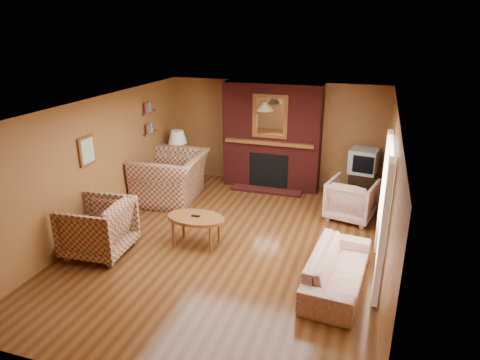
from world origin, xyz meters
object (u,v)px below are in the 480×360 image
(tv_stand, at_px, (361,186))
(plaid_loveseat, at_px, (172,177))
(floral_sofa, at_px, (337,269))
(table_lamp, at_px, (178,144))
(plaid_armchair, at_px, (98,228))
(coffee_table, at_px, (196,220))
(fireplace, at_px, (272,137))
(crt_tv, at_px, (364,161))
(floral_armchair, at_px, (352,199))
(side_table, at_px, (179,172))

(tv_stand, bearing_deg, plaid_loveseat, -165.57)
(floral_sofa, distance_m, table_lamp, 5.13)
(plaid_armchair, relative_size, coffee_table, 1.00)
(fireplace, bearing_deg, plaid_armchair, -116.49)
(plaid_armchair, height_order, crt_tv, crt_tv)
(plaid_loveseat, bearing_deg, plaid_armchair, -8.01)
(coffee_table, relative_size, crt_tv, 1.60)
(tv_stand, relative_size, crt_tv, 0.98)
(table_lamp, bearing_deg, fireplace, 14.29)
(plaid_loveseat, distance_m, floral_armchair, 3.77)
(fireplace, xyz_separation_m, floral_armchair, (1.92, -1.25, -0.78))
(floral_sofa, distance_m, crt_tv, 3.54)
(coffee_table, xyz_separation_m, tv_stand, (2.58, 2.97, -0.16))
(tv_stand, bearing_deg, coffee_table, -134.09)
(floral_armchair, xyz_separation_m, tv_stand, (0.13, 1.07, -0.09))
(crt_tv, bearing_deg, plaid_loveseat, -162.52)
(tv_stand, bearing_deg, side_table, -178.30)
(floral_armchair, bearing_deg, plaid_armchair, 47.54)
(fireplace, distance_m, table_lamp, 2.18)
(tv_stand, bearing_deg, plaid_armchair, -140.14)
(plaid_loveseat, distance_m, coffee_table, 2.18)
(plaid_loveseat, bearing_deg, coffee_table, 31.43)
(crt_tv, bearing_deg, coffee_table, -131.02)
(floral_sofa, bearing_deg, plaid_armchair, 98.53)
(plaid_loveseat, xyz_separation_m, plaid_armchair, (-0.10, -2.49, -0.04))
(floral_armchair, distance_m, side_table, 4.08)
(plaid_armchair, bearing_deg, plaid_loveseat, 173.79)
(plaid_loveseat, distance_m, floral_sofa, 4.38)
(plaid_loveseat, relative_size, crt_tv, 2.45)
(fireplace, distance_m, floral_armchair, 2.42)
(plaid_armchair, bearing_deg, tv_stand, 129.07)
(plaid_armchair, height_order, coffee_table, plaid_armchair)
(floral_sofa, bearing_deg, crt_tv, 2.47)
(fireplace, distance_m, side_table, 2.34)
(coffee_table, height_order, side_table, side_table)
(tv_stand, bearing_deg, floral_sofa, -95.59)
(fireplace, bearing_deg, plaid_loveseat, -142.52)
(crt_tv, bearing_deg, fireplace, 174.70)
(table_lamp, bearing_deg, coffee_table, -59.14)
(floral_armchair, bearing_deg, coffee_table, 50.90)
(fireplace, height_order, plaid_loveseat, fireplace)
(fireplace, distance_m, plaid_armchair, 4.43)
(fireplace, height_order, crt_tv, fireplace)
(fireplace, height_order, side_table, fireplace)
(coffee_table, relative_size, table_lamp, 1.44)
(plaid_loveseat, bearing_deg, crt_tv, 101.77)
(table_lamp, relative_size, tv_stand, 1.14)
(plaid_armchair, height_order, floral_armchair, plaid_armchair)
(floral_armchair, distance_m, coffee_table, 3.10)
(fireplace, relative_size, side_table, 3.99)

